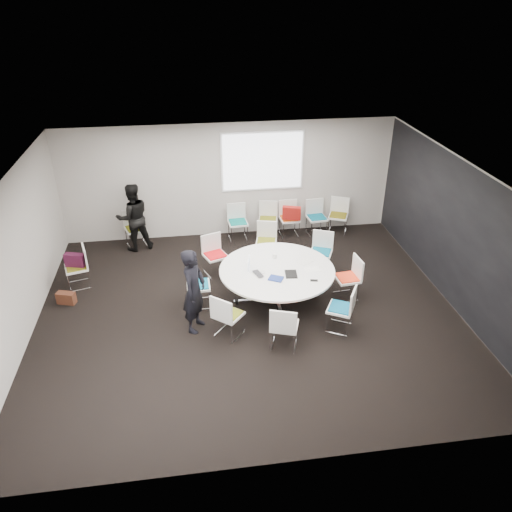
{
  "coord_description": "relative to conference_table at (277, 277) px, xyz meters",
  "views": [
    {
      "loc": [
        -1.0,
        -7.88,
        5.63
      ],
      "look_at": [
        0.2,
        0.4,
        1.0
      ],
      "focal_mm": 35.0,
      "sensor_mm": 36.0,
      "label": 1
    }
  ],
  "objects": [
    {
      "name": "chair_ring_h",
      "position": [
        0.99,
        -1.08,
        -0.27
      ],
      "size": [
        0.62,
        0.62,
        0.88
      ],
      "rotation": [
        0.0,
        0.0,
        7.34
      ],
      "color": "silver",
      "rests_on": "ground"
    },
    {
      "name": "room_shell",
      "position": [
        -0.5,
        -0.31,
        0.86
      ],
      "size": [
        8.08,
        7.08,
        2.88
      ],
      "color": "black",
      "rests_on": "ground"
    },
    {
      "name": "papers_right",
      "position": [
        0.61,
        0.21,
        0.19
      ],
      "size": [
        0.37,
        0.35,
        0.0
      ],
      "primitive_type": "cube",
      "rotation": [
        0.0,
        0.0,
        0.64
      ],
      "color": "silver",
      "rests_on": "conference_table"
    },
    {
      "name": "chair_ring_c",
      "position": [
        0.07,
        1.7,
        -0.27
      ],
      "size": [
        0.55,
        0.54,
        0.88
      ],
      "rotation": [
        0.0,
        0.0,
        2.91
      ],
      "color": "silver",
      "rests_on": "ground"
    },
    {
      "name": "brown_bag",
      "position": [
        -4.14,
        0.5,
        -0.42
      ],
      "size": [
        0.39,
        0.26,
        0.24
      ],
      "primitive_type": "cube",
      "rotation": [
        0.0,
        0.0,
        -0.31
      ],
      "color": "#4A2517",
      "rests_on": "ground"
    },
    {
      "name": "chair_spare_left",
      "position": [
        -3.98,
        1.14,
        -0.27
      ],
      "size": [
        0.55,
        0.56,
        0.88
      ],
      "rotation": [
        0.0,
        0.0,
        1.84
      ],
      "color": "silver",
      "rests_on": "ground"
    },
    {
      "name": "projection_screen",
      "position": [
        0.2,
        3.15,
        1.31
      ],
      "size": [
        1.9,
        0.03,
        1.35
      ],
      "primitive_type": "cube",
      "color": "white",
      "rests_on": "room_shell"
    },
    {
      "name": "notebook_black",
      "position": [
        0.23,
        -0.24,
        0.2
      ],
      "size": [
        0.25,
        0.32,
        0.02
      ],
      "primitive_type": "cube",
      "rotation": [
        0.0,
        0.0,
        -0.1
      ],
      "color": "black",
      "rests_on": "conference_table"
    },
    {
      "name": "chair_back_e",
      "position": [
        2.09,
        2.86,
        -0.27
      ],
      "size": [
        0.6,
        0.6,
        0.88
      ],
      "rotation": [
        0.0,
        0.0,
        2.73
      ],
      "color": "silver",
      "rests_on": "ground"
    },
    {
      "name": "phone",
      "position": [
        0.61,
        -0.52,
        0.19
      ],
      "size": [
        0.15,
        0.1,
        0.01
      ],
      "primitive_type": "cube",
      "rotation": [
        0.0,
        0.0,
        -0.23
      ],
      "color": "black",
      "rests_on": "conference_table"
    },
    {
      "name": "person_main",
      "position": [
        -1.62,
        -0.67,
        0.27
      ],
      "size": [
        0.6,
        0.7,
        1.62
      ],
      "primitive_type": "imported",
      "rotation": [
        0.0,
        0.0,
        1.14
      ],
      "color": "black",
      "rests_on": "ground"
    },
    {
      "name": "chair_person_back",
      "position": [
        -2.91,
        2.83,
        -0.27
      ],
      "size": [
        0.58,
        0.57,
        0.88
      ],
      "rotation": [
        0.0,
        0.0,
        3.47
      ],
      "color": "silver",
      "rests_on": "ground"
    },
    {
      "name": "chair_ring_b",
      "position": [
        1.17,
        1.04,
        -0.27
      ],
      "size": [
        0.6,
        0.6,
        0.88
      ],
      "rotation": [
        0.0,
        0.0,
        2.72
      ],
      "color": "silver",
      "rests_on": "ground"
    },
    {
      "name": "chair_back_d",
      "position": [
        1.53,
        2.82,
        -0.27
      ],
      "size": [
        0.5,
        0.49,
        0.88
      ],
      "rotation": [
        0.0,
        0.0,
        3.24
      ],
      "color": "silver",
      "rests_on": "ground"
    },
    {
      "name": "laptop",
      "position": [
        -0.35,
        -0.14,
        0.2
      ],
      "size": [
        0.27,
        0.34,
        0.02
      ],
      "primitive_type": "imported",
      "rotation": [
        0.0,
        0.0,
        1.88
      ],
      "color": "#333338",
      "rests_on": "conference_table"
    },
    {
      "name": "laptop_lid",
      "position": [
        -0.54,
        0.08,
        0.32
      ],
      "size": [
        0.07,
        0.3,
        0.22
      ],
      "primitive_type": "cube",
      "rotation": [
        0.0,
        0.0,
        1.37
      ],
      "color": "silver",
      "rests_on": "conference_table"
    },
    {
      "name": "maroon_bag",
      "position": [
        -4.0,
        1.13,
        0.08
      ],
      "size": [
        0.42,
        0.24,
        0.28
      ],
      "primitive_type": "cube",
      "rotation": [
        0.0,
        0.0,
        -0.27
      ],
      "color": "#40112A",
      "rests_on": "chair_spare_left"
    },
    {
      "name": "chair_ring_d",
      "position": [
        -1.12,
        1.24,
        -0.27
      ],
      "size": [
        0.59,
        0.58,
        0.88
      ],
      "rotation": [
        0.0,
        0.0,
        3.5
      ],
      "color": "silver",
      "rests_on": "ground"
    },
    {
      "name": "chair_ring_f",
      "position": [
        -1.06,
        -0.98,
        -0.27
      ],
      "size": [
        0.64,
        0.64,
        0.88
      ],
      "rotation": [
        0.0,
        0.0,
        5.58
      ],
      "color": "silver",
      "rests_on": "ground"
    },
    {
      "name": "conference_table",
      "position": [
        0.0,
        0.0,
        0.0
      ],
      "size": [
        2.24,
        2.24,
        0.73
      ],
      "color": "silver",
      "rests_on": "ground"
    },
    {
      "name": "red_jacket",
      "position": [
        0.84,
        2.63,
        0.16
      ],
      "size": [
        0.47,
        0.29,
        0.36
      ],
      "primitive_type": "cube",
      "rotation": [
        0.17,
        0.0,
        -0.31
      ],
      "color": "#A91914",
      "rests_on": "chair_back_c"
    },
    {
      "name": "chair_back_b",
      "position": [
        0.3,
        2.86,
        -0.27
      ],
      "size": [
        0.54,
        0.54,
        0.88
      ],
      "rotation": [
        0.0,
        0.0,
        2.93
      ],
      "color": "silver",
      "rests_on": "ground"
    },
    {
      "name": "tablet_folio",
      "position": [
        -0.09,
        -0.36,
        0.2
      ],
      "size": [
        0.32,
        0.3,
        0.03
      ],
      "primitive_type": "cube",
      "rotation": [
        0.0,
        0.0,
        -0.49
      ],
      "color": "navy",
      "rests_on": "conference_table"
    },
    {
      "name": "chair_back_a",
      "position": [
        -0.45,
        2.83,
        -0.27
      ],
      "size": [
        0.49,
        0.48,
        0.88
      ],
      "rotation": [
        0.0,
        0.0,
        3.2
      ],
      "color": "silver",
      "rests_on": "ground"
    },
    {
      "name": "chair_ring_e",
      "position": [
        -1.54,
        0.08,
        -0.27
      ],
      "size": [
        0.45,
        0.46,
        0.88
      ],
      "rotation": [
        0.0,
        0.0,
        4.72
      ],
      "color": "silver",
      "rests_on": "ground"
    },
    {
      "name": "chair_ring_a",
      "position": [
        1.42,
        -0.08,
        -0.27
      ],
      "size": [
        0.49,
        0.5,
        0.88
      ],
      "rotation": [
        0.0,
        0.0,
        1.67
      ],
      "color": "silver",
      "rests_on": "ground"
    },
    {
      "name": "chair_ring_g",
      "position": [
        -0.13,
        -1.44,
        -0.27
      ],
      "size": [
        0.58,
        0.57,
        0.88
      ],
      "rotation": [
        0.0,
        0.0,
        5.95
      ],
      "color": "silver",
      "rests_on": "ground"
    },
    {
      "name": "papers_front",
      "position": [
        0.67,
        -0.11,
        0.19
      ],
      "size": [
        0.31,
        0.23,
        0.0
      ],
      "primitive_type": "cube",
      "rotation": [
        0.0,
        0.0,
        0.06
      ],
      "color": "white",
      "rests_on": "conference_table"
    },
    {
      "name": "person_back",
      "position": [
        -2.91,
        2.67,
        0.27
      ],
      "size": [
        0.94,
        0.83,
        1.63
      ],
      "primitive_type": "imported",
      "rotation": [
        0.0,
        0.0,
        3.45
      ],
      "color": "black",
      "rests_on": "ground"
    },
    {
      "name": "chair_back_c",
      "position": [
        0.84,
        2.86,
        -0.27
      ],
      "size": [
        0.48,
        0.47,
        0.88
      ],
      "rotation": [
        0.0,
        0.0,
        3.19
      ],
      "color": "silver",
      "rests_on": "ground"
    },
    {
      "name": "cup",
      "position": [
        0.03,
        0.44,
        0.23
      ],
      "size": [
        0.08,
        0.08,
        0.09
      ],
      "primitive_type": "cylinder",
      "color": "white",
      "rests_on": "conference_table"
    }
  ]
}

